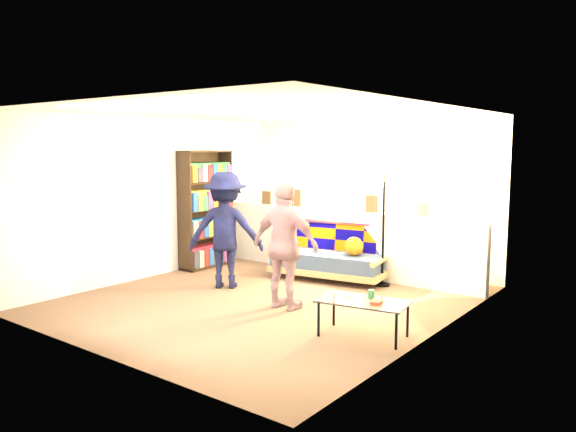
# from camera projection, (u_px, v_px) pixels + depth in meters

# --- Properties ---
(ground) EXTENTS (5.00, 5.00, 0.00)m
(ground) POSITION_uv_depth(u_px,v_px,m) (269.00, 299.00, 7.28)
(ground) COLOR brown
(ground) RESTS_ON ground
(room_shell) EXTENTS (4.60, 5.05, 2.45)m
(room_shell) POSITION_uv_depth(u_px,v_px,m) (291.00, 169.00, 7.45)
(room_shell) COLOR silver
(room_shell) RESTS_ON ground
(half_wall_ledge) EXTENTS (4.45, 0.15, 1.00)m
(half_wall_ledge) POSITION_uv_depth(u_px,v_px,m) (343.00, 242.00, 8.64)
(half_wall_ledge) COLOR silver
(half_wall_ledge) RESTS_ON ground
(ledge_decor) EXTENTS (2.97, 0.02, 0.45)m
(ledge_decor) POSITION_uv_depth(u_px,v_px,m) (330.00, 198.00, 8.68)
(ledge_decor) COLOR brown
(ledge_decor) RESTS_ON half_wall_ledge
(futon_sofa) EXTENTS (1.82, 1.06, 0.74)m
(futon_sofa) POSITION_uv_depth(u_px,v_px,m) (332.00, 256.00, 8.40)
(futon_sofa) COLOR tan
(futon_sofa) RESTS_ON ground
(bookshelf) EXTENTS (0.32, 0.95, 1.90)m
(bookshelf) POSITION_uv_depth(u_px,v_px,m) (206.00, 213.00, 9.15)
(bookshelf) COLOR black
(bookshelf) RESTS_ON ground
(coffee_table) EXTENTS (0.99, 0.65, 0.48)m
(coffee_table) POSITION_uv_depth(u_px,v_px,m) (364.00, 303.00, 5.81)
(coffee_table) COLOR black
(coffee_table) RESTS_ON ground
(floor_lamp) EXTENTS (0.36, 0.30, 1.65)m
(floor_lamp) POSITION_uv_depth(u_px,v_px,m) (386.00, 204.00, 7.87)
(floor_lamp) COLOR black
(floor_lamp) RESTS_ON ground
(person_left) EXTENTS (1.21, 1.08, 1.62)m
(person_left) POSITION_uv_depth(u_px,v_px,m) (225.00, 230.00, 7.83)
(person_left) COLOR black
(person_left) RESTS_ON ground
(person_right) EXTENTS (0.93, 0.41, 1.57)m
(person_right) POSITION_uv_depth(u_px,v_px,m) (286.00, 245.00, 6.77)
(person_right) COLOR pink
(person_right) RESTS_ON ground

